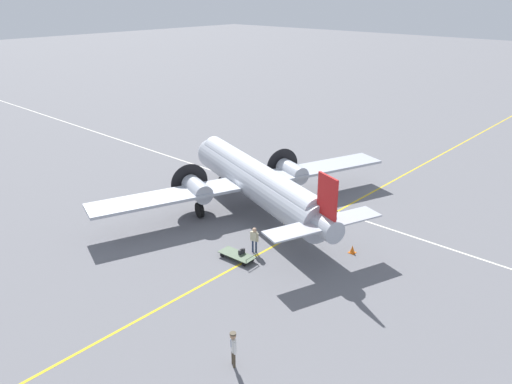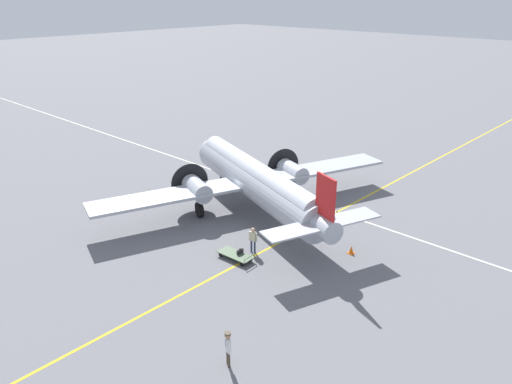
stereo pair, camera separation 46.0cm
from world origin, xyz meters
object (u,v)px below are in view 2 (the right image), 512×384
object	(u,v)px
airliner_main	(253,179)
passenger_boarding	(253,237)
crew_foreground	(228,345)
suitcase_near_door	(240,254)
traffic_cone	(351,250)
baggage_cart	(236,255)

from	to	relation	value
airliner_main	passenger_boarding	world-z (taller)	airliner_main
crew_foreground	suitcase_near_door	xyz separation A→B (m)	(6.85, 6.08, -0.76)
passenger_boarding	traffic_cone	world-z (taller)	passenger_boarding
crew_foreground	passenger_boarding	bearing A→B (deg)	-21.73
airliner_main	baggage_cart	xyz separation A→B (m)	(-5.89, -4.09, -2.16)
baggage_cart	suitcase_near_door	bearing A→B (deg)	-120.95
traffic_cone	crew_foreground	bearing A→B (deg)	-172.56
crew_foreground	traffic_cone	bearing A→B (deg)	-51.56
crew_foreground	traffic_cone	size ratio (longest dim) A/B	3.32
crew_foreground	suitcase_near_door	size ratio (longest dim) A/B	2.65
crew_foreground	traffic_cone	xyz separation A→B (m)	(11.87, 1.55, -0.83)
traffic_cone	passenger_boarding	bearing A→B (deg)	131.42
suitcase_near_door	baggage_cart	distance (m)	0.28
suitcase_near_door	baggage_cart	size ratio (longest dim) A/B	0.28
airliner_main	traffic_cone	xyz separation A→B (m)	(-0.62, -8.74, -2.20)
passenger_boarding	airliner_main	bearing A→B (deg)	-61.02
airliner_main	suitcase_near_door	size ratio (longest dim) A/B	35.09
baggage_cart	passenger_boarding	bearing A→B (deg)	-100.91
crew_foreground	passenger_boarding	distance (m)	9.95
crew_foreground	airliner_main	bearing A→B (deg)	-19.51
crew_foreground	baggage_cart	xyz separation A→B (m)	(6.60, 6.20, -0.79)
passenger_boarding	suitcase_near_door	distance (m)	1.29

